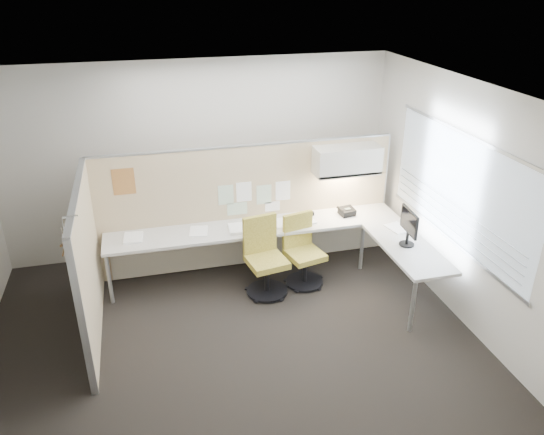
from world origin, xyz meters
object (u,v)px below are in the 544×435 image
object	(u,v)px
desk	(283,236)
monitor	(409,225)
chair_left	(265,259)
phone	(347,212)
chair_right	(302,253)

from	to	relation	value
desk	monitor	xyz separation A→B (m)	(1.37, -0.85, 0.40)
chair_left	phone	bearing A→B (deg)	10.63
chair_right	monitor	bearing A→B (deg)	-41.70
monitor	chair_left	bearing A→B (deg)	76.47
phone	desk	bearing A→B (deg)	-178.53
desk	monitor	distance (m)	1.66
chair_left	desk	bearing A→B (deg)	33.55
chair_left	chair_right	size ratio (longest dim) A/B	1.06
desk	chair_right	size ratio (longest dim) A/B	4.21
chair_left	phone	size ratio (longest dim) A/B	4.32
desk	phone	xyz separation A→B (m)	(0.97, 0.17, 0.18)
monitor	phone	bearing A→B (deg)	25.16
chair_left	monitor	distance (m)	1.86
chair_left	monitor	world-z (taller)	monitor
monitor	desk	bearing A→B (deg)	62.21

